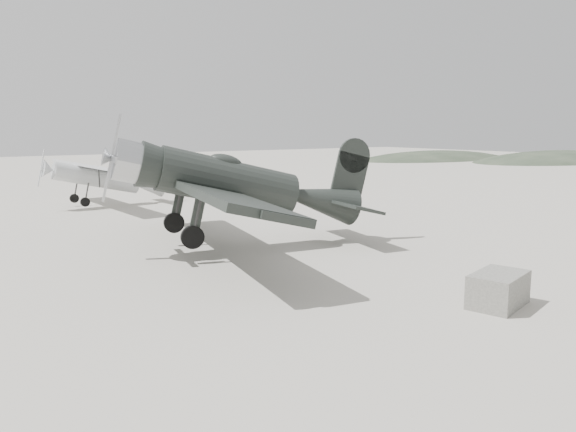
# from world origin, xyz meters

# --- Properties ---
(ground) EXTENTS (160.00, 160.00, 0.00)m
(ground) POSITION_xyz_m (0.00, 0.00, 0.00)
(ground) COLOR gray
(ground) RESTS_ON ground
(hill_east_north) EXTENTS (36.00, 18.00, 6.00)m
(hill_east_north) POSITION_xyz_m (60.00, 28.00, 0.00)
(hill_east_north) COLOR #2B3829
(hill_east_north) RESTS_ON ground
(hill_northeast) EXTENTS (32.00, 16.00, 5.20)m
(hill_northeast) POSITION_xyz_m (50.00, 40.00, 0.00)
(hill_northeast) COLOR #2B3829
(hill_northeast) RESTS_ON ground
(lowwing_monoplane) EXTENTS (9.57, 13.26, 4.26)m
(lowwing_monoplane) POSITION_xyz_m (-1.53, 4.76, 2.25)
(lowwing_monoplane) COLOR black
(lowwing_monoplane) RESTS_ON ground
(highwing_monoplane) EXTENTS (6.86, 9.63, 2.74)m
(highwing_monoplane) POSITION_xyz_m (-2.17, 18.55, 1.72)
(highwing_monoplane) COLOR #ACB0B1
(highwing_monoplane) RESTS_ON ground
(equipment_block) EXTENTS (1.82, 1.40, 0.81)m
(equipment_block) POSITION_xyz_m (0.32, -4.37, 0.40)
(equipment_block) COLOR #605F59
(equipment_block) RESTS_ON ground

